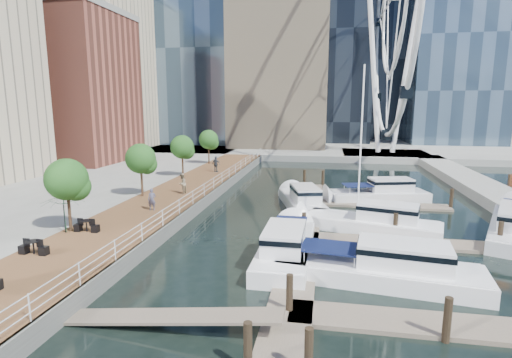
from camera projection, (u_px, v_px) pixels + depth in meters
name	position (u px, v px, depth m)	size (l,w,h in m)	color
ground	(232.00, 288.00, 19.52)	(520.00, 520.00, 0.00)	black
boardwalk	(173.00, 200.00, 35.51)	(6.00, 60.00, 1.00)	brown
seawall	(206.00, 201.00, 34.99)	(0.25, 60.00, 1.00)	#595954
land_far	(313.00, 134.00, 118.16)	(200.00, 114.00, 1.00)	gray
breakwater	(505.00, 201.00, 35.31)	(4.00, 60.00, 1.00)	gray
pier	(385.00, 155.00, 67.33)	(14.00, 12.00, 1.00)	gray
railing	(204.00, 190.00, 34.82)	(0.10, 60.00, 1.05)	white
floating_docks	(377.00, 227.00, 27.70)	(16.00, 34.00, 2.60)	#6D6051
midrise_condos	(16.00, 67.00, 48.88)	(19.00, 67.00, 28.00)	#BCAD8E
street_trees	(141.00, 159.00, 34.27)	(2.60, 42.60, 4.60)	#3F2B1C
cafe_tables	(11.00, 262.00, 19.14)	(2.50, 13.70, 0.74)	black
yacht_foreground	(376.00, 281.00, 20.30)	(3.05, 11.40, 2.15)	white
pedestrian_near	(152.00, 199.00, 30.02)	(0.61, 0.40, 1.66)	#4D4C66
pedestrian_mid	(182.00, 184.00, 35.58)	(0.90, 0.70, 1.85)	gray
pedestrian_far	(216.00, 164.00, 47.27)	(1.11, 0.46, 1.89)	#383D46
moored_yachts	(384.00, 233.00, 27.92)	(21.94, 33.38, 11.50)	white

